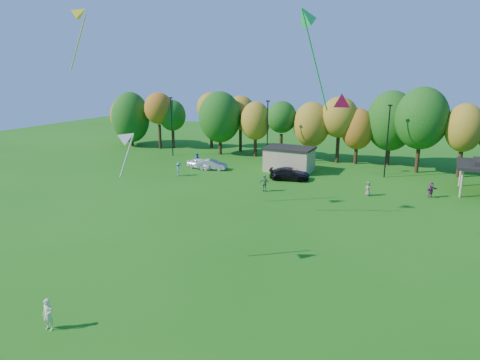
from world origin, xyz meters
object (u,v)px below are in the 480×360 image
at_px(kite_flyer, 48,315).
at_px(car_b, 212,165).
at_px(car_c, 291,173).
at_px(car_a, 201,163).
at_px(car_d, 289,175).

xyz_separation_m(kite_flyer, car_b, (-10.36, 35.91, -0.21)).
bearing_deg(car_c, kite_flyer, -172.96).
bearing_deg(car_c, car_b, 98.59).
bearing_deg(kite_flyer, car_a, 103.67).
distance_m(car_b, car_c, 11.29).
height_order(kite_flyer, car_d, kite_flyer).
bearing_deg(car_b, car_d, -106.96).
bearing_deg(car_b, car_c, -102.46).
bearing_deg(car_a, car_d, -88.99).
height_order(car_b, car_d, car_d).
xyz_separation_m(kite_flyer, car_c, (0.93, 35.93, -0.22)).
bearing_deg(car_d, car_b, 71.84).
bearing_deg(kite_flyer, car_d, 83.39).
height_order(car_a, car_b, car_a).
distance_m(car_c, car_d, 0.90).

